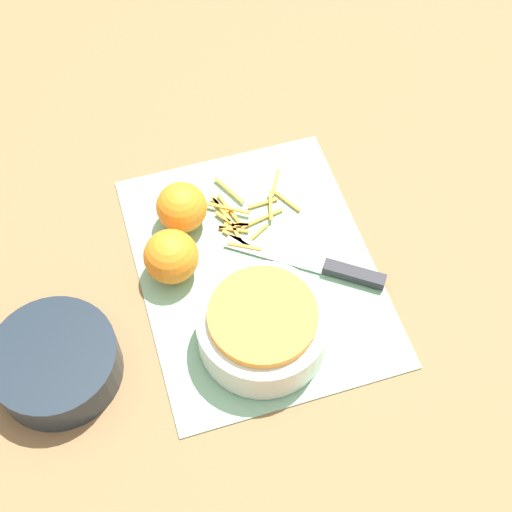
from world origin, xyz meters
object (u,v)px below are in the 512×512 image
bowl_dark (56,363)px  bowl_speckled (263,327)px  knife (333,269)px  orange_right (171,257)px  orange_left (182,207)px

bowl_dark → bowl_speckled: bearing=-97.3°
knife → bowl_dark: bearing=41.1°
bowl_dark → orange_right: size_ratio=2.13×
bowl_speckled → knife: (0.08, -0.14, -0.03)m
bowl_speckled → orange_right: size_ratio=2.24×
orange_left → bowl_dark: bearing=131.0°
orange_right → bowl_speckled: bearing=-147.4°
orange_right → bowl_dark: bearing=120.6°
bowl_dark → orange_right: (0.11, -0.19, 0.02)m
orange_left → orange_right: bearing=156.6°
bowl_speckled → bowl_dark: (0.04, 0.28, -0.01)m
orange_right → knife: bearing=-107.0°
knife → bowl_speckled: bearing=65.1°
orange_left → knife: bearing=-128.3°
bowl_dark → knife: size_ratio=0.80×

